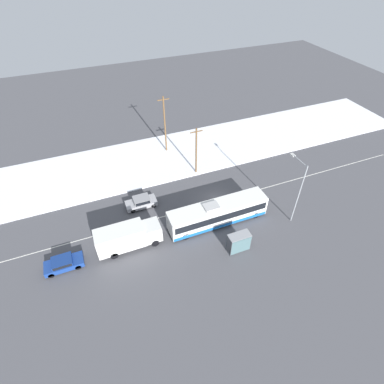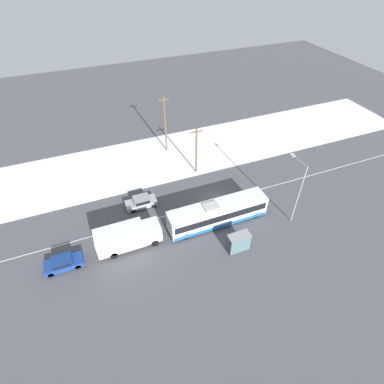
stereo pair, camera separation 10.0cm
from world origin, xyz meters
name	(u,v)px [view 1 (the left image)]	position (x,y,z in m)	size (l,w,h in m)	color
ground_plane	(217,202)	(0.00, 0.00, 0.00)	(120.00, 120.00, 0.00)	#4C4C51
snow_lot	(184,152)	(0.00, 12.64, 0.06)	(80.00, 12.71, 0.12)	white
lane_marking_center	(217,202)	(0.00, 0.00, 0.00)	(60.00, 0.12, 0.00)	silver
city_bus	(218,213)	(-1.55, -3.36, 1.53)	(12.44, 2.57, 3.13)	white
box_truck	(127,237)	(-12.66, -3.08, 1.71)	(7.28, 2.30, 3.10)	silver
sedan_car	(141,202)	(-9.58, 2.89, 0.79)	(4.01, 1.80, 1.45)	#9E9EA3
parked_car_near_truck	(63,263)	(-19.76, -3.28, 0.73)	(4.04, 1.80, 1.32)	navy
pedestrian_at_stop	(233,237)	(-1.31, -6.99, 1.03)	(0.60, 0.27, 1.67)	#23232D
bus_shelter	(240,241)	(-1.20, -8.36, 1.67)	(2.51, 1.20, 2.40)	gray
streetlamp	(298,186)	(7.19, -6.05, 5.31)	(0.36, 2.97, 8.48)	#9EA3A8
utility_pole_roadside	(196,151)	(-0.14, 6.99, 3.91)	(1.80, 0.24, 7.45)	brown
utility_pole_snowlot	(165,124)	(-2.42, 14.23, 4.88)	(1.80, 0.24, 9.38)	brown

